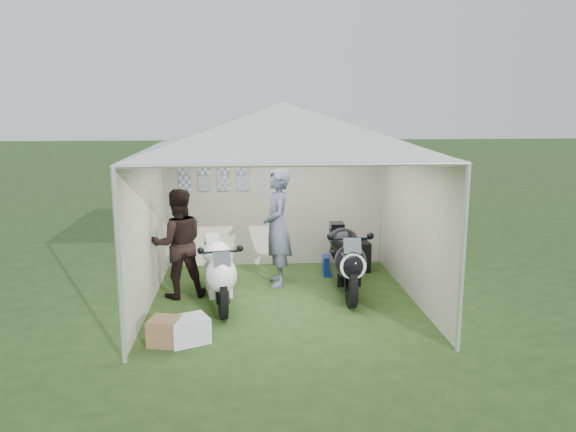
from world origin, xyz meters
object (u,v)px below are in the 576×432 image
Objects in this scene: person_dark_jacket at (178,244)px; person_blue_jacket at (277,227)px; equipment_box at (354,256)px; crate_1 at (165,331)px; motorcycle_white at (218,270)px; paddock_stand at (336,266)px; motorcycle_black at (345,258)px; canopy_tent at (283,132)px; crate_0 at (188,330)px.

person_dark_jacket is 0.88× the size of person_blue_jacket.
person_blue_jacket is at bearing -154.92° from equipment_box.
motorcycle_white is at bearing 65.85° from crate_1.
person_blue_jacket is at bearing -176.08° from person_dark_jacket.
paddock_stand is at bearing 45.96° from crate_1.
equipment_box is (0.39, 1.22, -0.32)m from motorcycle_black.
motorcycle_white is 1.54m from crate_1.
canopy_tent reaches higher than equipment_box.
person_blue_jacket reaches higher than equipment_box.
crate_0 is 0.29m from crate_1.
person_blue_jacket is 1.73m from equipment_box.
equipment_box is 1.09× the size of crate_0.
crate_1 is at bearing -135.30° from equipment_box.
person_blue_jacket is at bearing 93.15° from canopy_tent.
crate_0 is at bearing 4.23° from crate_1.
motorcycle_white is 5.34× the size of crate_1.
equipment_box is at bearing 47.40° from crate_0.
canopy_tent is 2.86m from paddock_stand.
paddock_stand reaches higher than crate_1.
crate_0 is at bearing -111.96° from motorcycle_white.
person_blue_jacket is (-0.04, 0.75, -1.60)m from canopy_tent.
canopy_tent is 10.58× the size of equipment_box.
canopy_tent reaches higher than crate_1.
paddock_stand is (0.02, 0.97, -0.41)m from motorcycle_black.
canopy_tent is at bearing 43.83° from crate_1.
canopy_tent is 2.26m from motorcycle_white.
motorcycle_white is at bearing -170.40° from canopy_tent.
motorcycle_white is at bearing -48.63° from person_blue_jacket.
crate_0 is (-0.32, -1.35, -0.38)m from motorcycle_white.
motorcycle_black is 4.00× the size of equipment_box.
motorcycle_white is 4.03× the size of crate_0.
motorcycle_white is 1.01× the size of person_blue_jacket.
motorcycle_white reaches higher than crate_1.
canopy_tent is 3.32× the size of person_dark_jacket.
paddock_stand is 3.76m from crate_1.
person_dark_jacket reaches higher than equipment_box.
paddock_stand is 1.39m from person_blue_jacket.
paddock_stand is (1.02, 1.17, -2.40)m from canopy_tent.
paddock_stand is 0.86× the size of equipment_box.
motorcycle_black is 4.62× the size of paddock_stand.
person_blue_jacket reaches higher than motorcycle_black.
crate_1 is (-2.62, -2.71, -0.01)m from paddock_stand.
person_dark_jacket is at bearing 90.30° from crate_1.
person_dark_jacket is 3.19× the size of equipment_box.
equipment_box is 3.98m from crate_0.
person_dark_jacket is at bearing -160.70° from paddock_stand.
canopy_tent is 12.24× the size of paddock_stand.
equipment_box is at bearing 33.82° from paddock_stand.
canopy_tent reaches higher than paddock_stand.
person_dark_jacket reaches higher than crate_0.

